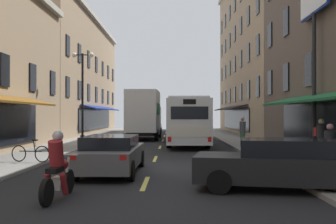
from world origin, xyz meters
The scene contains 16 objects.
ground_plane centered at (0.00, 0.00, -0.05)m, with size 34.80×80.00×0.10m, color black.
lane_centre_dashes centered at (0.00, -0.25, 0.00)m, with size 0.14×73.90×0.01m.
sidewalk_left centered at (-5.90, 0.00, 0.07)m, with size 3.00×80.00×0.14m, color gray.
sidewalk_right centered at (5.90, 0.00, 0.07)m, with size 3.00×80.00×0.14m, color gray.
billboard_sign centered at (7.05, 2.24, 6.30)m, with size 0.40×3.30×7.91m.
transit_bus centered at (1.79, 12.28, 1.64)m, with size 2.74×11.91×3.11m.
box_truck centered at (-1.53, 17.05, 2.02)m, with size 2.62×6.91×3.94m.
sedan_near centered at (-1.45, 26.58, 0.73)m, with size 2.04×4.25×1.44m.
sedan_mid centered at (-1.32, -1.50, 0.68)m, with size 1.99×4.77×1.32m.
sedan_far centered at (3.77, -4.57, 0.71)m, with size 4.83×2.57×1.38m.
motorcycle_rider centered at (-1.93, -5.79, 0.71)m, with size 0.62×2.07×1.66m.
bicycle_near centered at (-4.90, 0.54, 0.50)m, with size 1.68×0.54×0.91m.
pedestrian_near centered at (6.79, 0.76, 1.06)m, with size 0.40×0.52×1.74m.
pedestrian_mid centered at (4.96, 8.27, 1.04)m, with size 0.36×0.36×1.75m.
pedestrian_rear centered at (5.86, -2.51, 0.96)m, with size 0.36×0.36×1.61m.
street_lamp_twin centered at (-4.93, 9.70, 3.37)m, with size 1.42×0.32×5.86m.
Camera 1 is at (0.84, -15.22, 2.04)m, focal length 42.20 mm.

